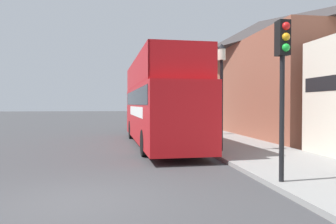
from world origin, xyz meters
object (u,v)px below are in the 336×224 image
at_px(lamp_post_nearest, 222,76).
at_px(traffic_signal, 283,64).
at_px(parked_car_ahead_of_bus, 151,122).
at_px(lamp_post_third, 168,89).
at_px(tour_bus, 158,108).
at_px(lamp_post_second, 188,84).

bearing_deg(lamp_post_nearest, traffic_signal, -92.05).
xyz_separation_m(parked_car_ahead_of_bus, lamp_post_nearest, (1.65, -12.56, 2.55)).
xyz_separation_m(traffic_signal, lamp_post_third, (0.17, 19.62, 0.29)).
xyz_separation_m(tour_bus, traffic_signal, (1.99, -8.78, 1.15)).
distance_m(tour_bus, lamp_post_third, 11.14).
distance_m(tour_bus, traffic_signal, 9.08).
height_order(parked_car_ahead_of_bus, traffic_signal, traffic_signal).
bearing_deg(lamp_post_third, lamp_post_second, -88.73).
height_order(tour_bus, lamp_post_second, lamp_post_second).
relative_size(tour_bus, lamp_post_third, 2.51).
bearing_deg(lamp_post_second, traffic_signal, -91.48).
bearing_deg(tour_bus, lamp_post_nearest, -59.48).
xyz_separation_m(tour_bus, lamp_post_second, (2.31, 3.72, 1.41)).
height_order(traffic_signal, lamp_post_third, lamp_post_third).
xyz_separation_m(parked_car_ahead_of_bus, traffic_signal, (1.45, -17.94, 2.39)).
distance_m(traffic_signal, lamp_post_second, 12.51).
height_order(tour_bus, lamp_post_nearest, lamp_post_nearest).
height_order(parked_car_ahead_of_bus, lamp_post_nearest, lamp_post_nearest).
bearing_deg(tour_bus, traffic_signal, -79.41).
height_order(traffic_signal, lamp_post_second, lamp_post_second).
distance_m(tour_bus, lamp_post_second, 4.60).
relative_size(traffic_signal, lamp_post_third, 0.86).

